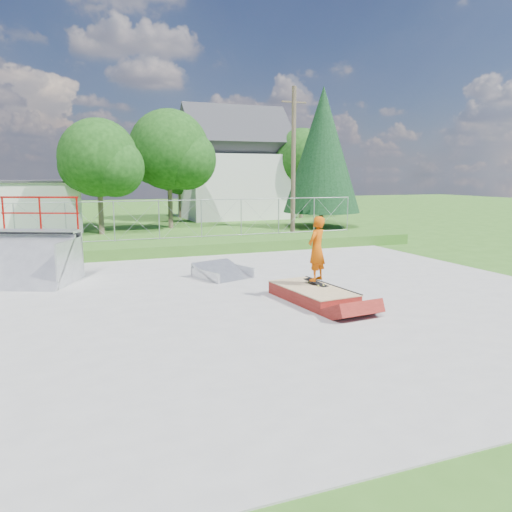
{
  "coord_description": "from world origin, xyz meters",
  "views": [
    {
      "loc": [
        -4.19,
        -12.37,
        3.44
      ],
      "look_at": [
        1.06,
        1.01,
        1.1
      ],
      "focal_mm": 35.0,
      "sensor_mm": 36.0,
      "label": 1
    }
  ],
  "objects_px": {
    "grind_box": "(312,295)",
    "skater": "(317,251)",
    "quarter_pipe": "(25,242)",
    "flat_bank_ramp": "(223,271)"
  },
  "relations": [
    {
      "from": "grind_box",
      "to": "skater",
      "type": "height_order",
      "value": "skater"
    },
    {
      "from": "grind_box",
      "to": "skater",
      "type": "relative_size",
      "value": 1.56
    },
    {
      "from": "quarter_pipe",
      "to": "flat_bank_ramp",
      "type": "height_order",
      "value": "quarter_pipe"
    },
    {
      "from": "skater",
      "to": "flat_bank_ramp",
      "type": "bearing_deg",
      "value": -98.91
    },
    {
      "from": "flat_bank_ramp",
      "to": "skater",
      "type": "height_order",
      "value": "skater"
    },
    {
      "from": "grind_box",
      "to": "flat_bank_ramp",
      "type": "height_order",
      "value": "flat_bank_ramp"
    },
    {
      "from": "quarter_pipe",
      "to": "flat_bank_ramp",
      "type": "relative_size",
      "value": 1.68
    },
    {
      "from": "skater",
      "to": "grind_box",
      "type": "bearing_deg",
      "value": 15.2
    },
    {
      "from": "grind_box",
      "to": "quarter_pipe",
      "type": "bearing_deg",
      "value": 139.24
    },
    {
      "from": "flat_bank_ramp",
      "to": "skater",
      "type": "relative_size",
      "value": 0.9
    }
  ]
}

